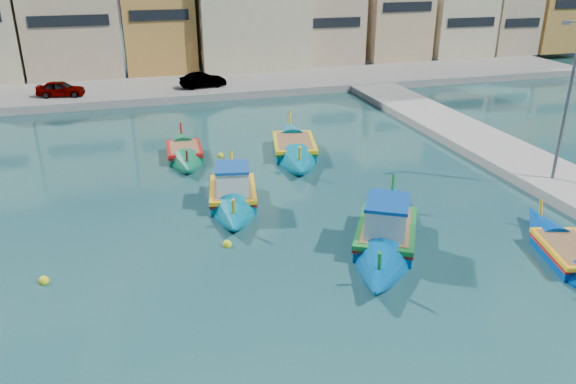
{
  "coord_description": "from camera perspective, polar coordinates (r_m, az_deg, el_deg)",
  "views": [
    {
      "loc": [
        -2.18,
        -14.73,
        10.62
      ],
      "look_at": [
        4.0,
        6.0,
        1.4
      ],
      "focal_mm": 35.0,
      "sensor_mm": 36.0,
      "label": 1
    }
  ],
  "objects": [
    {
      "name": "luzzu_blue_cabin",
      "position": [
        26.03,
        -5.62,
        -0.25
      ],
      "size": [
        3.48,
        8.49,
        2.93
      ],
      "color": "#007A9F",
      "rests_on": "ground"
    },
    {
      "name": "parked_cars",
      "position": [
        46.48,
        -22.94,
        9.61
      ],
      "size": [
        22.33,
        2.05,
        1.26
      ],
      "color": "#4C1919",
      "rests_on": "north_quay"
    },
    {
      "name": "luzzu_green",
      "position": [
        32.18,
        -10.46,
        3.87
      ],
      "size": [
        2.22,
        7.22,
        2.24
      ],
      "color": "#0B774F",
      "rests_on": "ground"
    },
    {
      "name": "luzzu_cyan_mid",
      "position": [
        32.29,
        0.64,
        4.43
      ],
      "size": [
        4.22,
        9.71,
        2.8
      ],
      "color": "#00799E",
      "rests_on": "ground"
    },
    {
      "name": "north_townhouses",
      "position": [
        55.1,
        -7.61,
        17.04
      ],
      "size": [
        83.2,
        7.87,
        10.19
      ],
      "color": "tan",
      "rests_on": "ground"
    },
    {
      "name": "ground",
      "position": [
        18.29,
        -6.81,
        -12.6
      ],
      "size": [
        160.0,
        160.0,
        0.0
      ],
      "primitive_type": "plane",
      "color": "#163A44",
      "rests_on": "ground"
    },
    {
      "name": "luzzu_blue_south",
      "position": [
        23.54,
        26.69,
        -5.79
      ],
      "size": [
        3.76,
        7.87,
        2.22
      ],
      "color": "#0041A9",
      "rests_on": "ground"
    },
    {
      "name": "mooring_buoys",
      "position": [
        23.66,
        -6.58,
        -3.54
      ],
      "size": [
        26.21,
        19.63,
        0.36
      ],
      "color": "#FDF81A",
      "rests_on": "ground"
    },
    {
      "name": "quay_street_lamp",
      "position": [
        29.23,
        26.45,
        8.28
      ],
      "size": [
        1.18,
        0.16,
        8.0
      ],
      "color": "#595B60",
      "rests_on": "ground"
    },
    {
      "name": "luzzu_turquoise_cabin",
      "position": [
        22.58,
        9.92,
        -4.25
      ],
      "size": [
        6.79,
        9.61,
        3.17
      ],
      "color": "#0056A5",
      "rests_on": "ground"
    },
    {
      "name": "north_quay",
      "position": [
        47.91,
        -13.82,
        9.99
      ],
      "size": [
        80.0,
        8.0,
        0.6
      ],
      "primitive_type": "cube",
      "color": "gray",
      "rests_on": "ground"
    }
  ]
}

